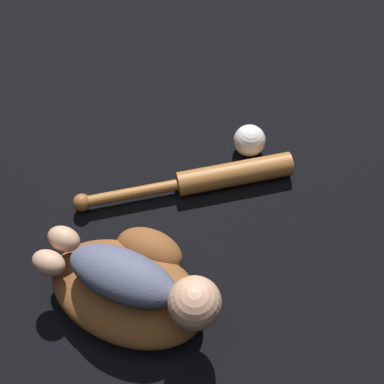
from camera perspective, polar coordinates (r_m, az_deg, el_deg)
ground_plane at (r=1.14m, az=-6.49°, el=-14.95°), size 6.00×6.00×0.00m
baseball_glove at (r=1.13m, az=-6.52°, el=-9.82°), size 0.36×0.29×0.09m
baby_figure at (r=1.03m, az=-5.83°, el=-9.44°), size 0.39×0.16×0.10m
baseball_bat at (r=1.27m, az=2.13°, el=1.48°), size 0.40×0.40×0.06m
baseball at (r=1.33m, az=6.15°, el=5.48°), size 0.08×0.08×0.08m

